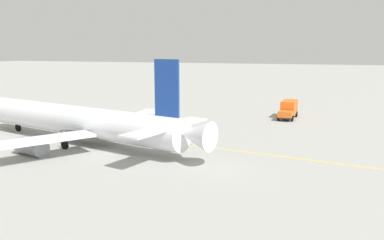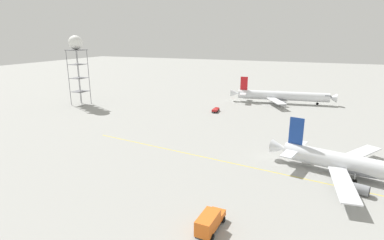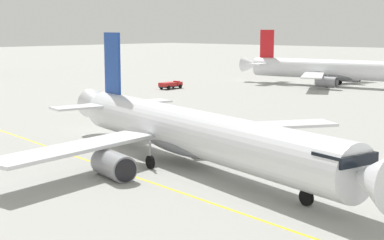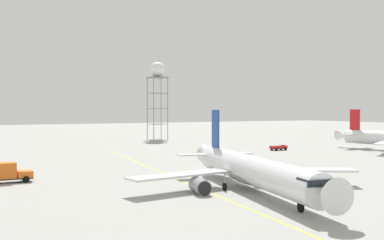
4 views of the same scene
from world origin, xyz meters
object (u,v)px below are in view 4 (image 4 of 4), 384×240
catering_truck_truck (4,172)px  ops_pickup_truck (278,147)px  radar_tower (157,74)px  airliner_main (250,171)px

catering_truck_truck → ops_pickup_truck: size_ratio=1.45×
radar_tower → airliner_main: bearing=161.5°
catering_truck_truck → airliner_main: bearing=-36.9°
catering_truck_truck → radar_tower: size_ratio=0.26×
ops_pickup_truck → radar_tower: 63.86m
catering_truck_truck → radar_tower: (81.43, -63.86, 22.94)m
ops_pickup_truck → radar_tower: radar_tower is taller
catering_truck_truck → ops_pickup_truck: 76.62m
ops_pickup_truck → catering_truck_truck: bearing=-165.9°
airliner_main → radar_tower: (105.32, -35.20, 21.83)m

